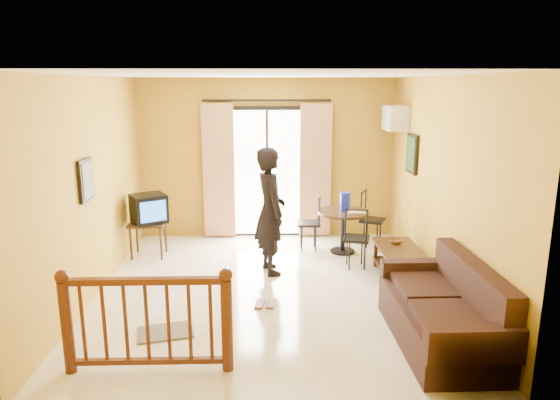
{
  "coord_description": "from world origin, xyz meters",
  "views": [
    {
      "loc": [
        -0.02,
        -6.24,
        2.69
      ],
      "look_at": [
        0.16,
        0.2,
        1.19
      ],
      "focal_mm": 32.0,
      "sensor_mm": 36.0,
      "label": 1
    }
  ],
  "objects_px": {
    "television": "(149,208)",
    "coffee_table": "(398,257)",
    "standing_person": "(270,211)",
    "sofa": "(445,314)",
    "dining_table": "(343,220)"
  },
  "relations": [
    {
      "from": "television",
      "to": "coffee_table",
      "type": "xyz_separation_m",
      "value": [
        3.72,
        -1.01,
        -0.49
      ]
    },
    {
      "from": "standing_person",
      "to": "coffee_table",
      "type": "bearing_deg",
      "value": -114.03
    },
    {
      "from": "television",
      "to": "sofa",
      "type": "bearing_deg",
      "value": -67.77
    },
    {
      "from": "dining_table",
      "to": "coffee_table",
      "type": "xyz_separation_m",
      "value": [
        0.62,
        -1.11,
        -0.25
      ]
    },
    {
      "from": "television",
      "to": "standing_person",
      "type": "height_order",
      "value": "standing_person"
    },
    {
      "from": "standing_person",
      "to": "dining_table",
      "type": "bearing_deg",
      "value": -70.41
    },
    {
      "from": "dining_table",
      "to": "sofa",
      "type": "relative_size",
      "value": 0.44
    },
    {
      "from": "sofa",
      "to": "standing_person",
      "type": "distance_m",
      "value": 2.86
    },
    {
      "from": "dining_table",
      "to": "television",
      "type": "bearing_deg",
      "value": -178.12
    },
    {
      "from": "dining_table",
      "to": "coffee_table",
      "type": "bearing_deg",
      "value": -60.61
    },
    {
      "from": "television",
      "to": "sofa",
      "type": "distance_m",
      "value": 4.72
    },
    {
      "from": "television",
      "to": "coffee_table",
      "type": "distance_m",
      "value": 3.88
    },
    {
      "from": "dining_table",
      "to": "sofa",
      "type": "bearing_deg",
      "value": -77.98
    },
    {
      "from": "sofa",
      "to": "coffee_table",
      "type": "bearing_deg",
      "value": 89.47
    },
    {
      "from": "sofa",
      "to": "television",
      "type": "bearing_deg",
      "value": 141.63
    }
  ]
}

